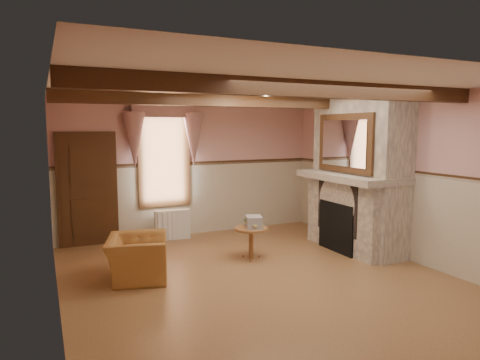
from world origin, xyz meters
name	(u,v)px	position (x,y,z in m)	size (l,w,h in m)	color
floor	(257,277)	(0.00, 0.00, 0.00)	(5.50, 6.00, 0.01)	brown
ceiling	(257,89)	(0.00, 0.00, 2.80)	(5.50, 6.00, 0.01)	silver
wall_back	(192,168)	(0.00, 3.00, 1.40)	(5.50, 0.02, 2.80)	tan
wall_front	(420,228)	(0.00, -3.00, 1.40)	(5.50, 0.02, 2.80)	tan
wall_left	(54,198)	(-2.75, 0.00, 1.40)	(0.02, 6.00, 2.80)	tan
wall_right	(397,176)	(2.75, 0.00, 1.40)	(0.02, 6.00, 2.80)	tan
wainscot	(257,228)	(0.00, 0.00, 0.75)	(5.50, 6.00, 1.50)	#BDB298
chair_rail	(257,179)	(0.00, 0.00, 1.50)	(5.50, 6.00, 0.08)	black
firebox	(339,227)	(2.00, 0.60, 0.45)	(0.20, 0.95, 0.90)	black
armchair	(137,258)	(-1.64, 0.70, 0.32)	(0.98, 0.86, 0.64)	#9E662D
side_table	(251,243)	(0.33, 0.84, 0.28)	(0.57, 0.57, 0.55)	brown
book_stack	(254,222)	(0.36, 0.82, 0.65)	(0.26, 0.32, 0.20)	#B7AD8C
radiator	(172,225)	(-0.53, 2.70, 0.30)	(0.70, 0.18, 0.60)	silver
bowl	(356,172)	(2.24, 0.48, 1.46)	(0.31, 0.31, 0.08)	brown
mantel_clock	(333,166)	(2.24, 1.16, 1.52)	(0.14, 0.24, 0.20)	black
oil_lamp	(337,164)	(2.24, 1.03, 1.56)	(0.11, 0.11, 0.28)	#BB8034
candle_red	(366,171)	(2.24, 0.22, 1.50)	(0.06, 0.06, 0.16)	#B3162A
jar_yellow	(362,171)	(2.24, 0.33, 1.48)	(0.06, 0.06, 0.12)	yellow
fireplace	(359,174)	(2.42, 0.60, 1.40)	(0.85, 2.00, 2.80)	gray
mantel	(351,177)	(2.24, 0.60, 1.36)	(1.05, 2.05, 0.12)	gray
overmantel_mirror	(344,143)	(2.06, 0.60, 1.97)	(0.06, 1.44, 1.04)	silver
door	(88,191)	(-2.10, 2.94, 1.05)	(1.10, 0.10, 2.10)	black
window	(164,157)	(-0.60, 2.97, 1.65)	(1.06, 0.08, 2.02)	white
window_drapes	(165,128)	(-0.60, 2.88, 2.25)	(1.30, 0.14, 1.40)	gray
ceiling_beam_front	(304,89)	(0.00, -1.20, 2.70)	(5.50, 0.18, 0.20)	black
ceiling_beam_back	(225,101)	(0.00, 1.20, 2.70)	(5.50, 0.18, 0.20)	black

